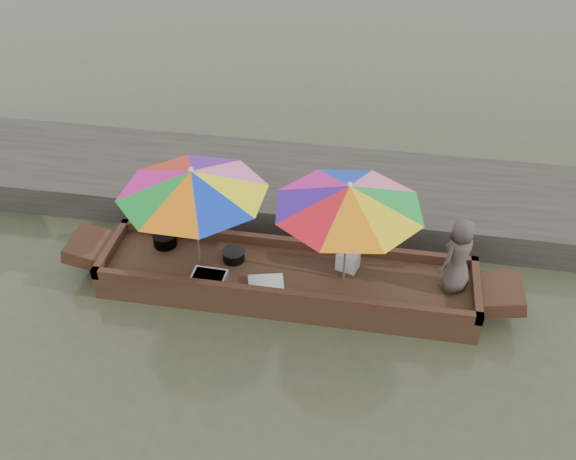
% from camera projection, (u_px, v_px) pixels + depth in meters
% --- Properties ---
extents(water, '(80.00, 80.00, 0.00)m').
position_uv_depth(water, '(287.00, 291.00, 9.02)').
color(water, '#484E36').
rests_on(water, ground).
extents(dock, '(22.00, 2.20, 0.50)m').
position_uv_depth(dock, '(310.00, 190.00, 10.59)').
color(dock, '#2D2B26').
rests_on(dock, ground).
extents(boat_hull, '(5.17, 1.20, 0.35)m').
position_uv_depth(boat_hull, '(287.00, 281.00, 8.91)').
color(boat_hull, black).
rests_on(boat_hull, water).
extents(cooking_pot, '(0.33, 0.33, 0.17)m').
position_uv_depth(cooking_pot, '(165.00, 240.00, 9.23)').
color(cooking_pot, black).
rests_on(cooking_pot, boat_hull).
extents(tray_crayfish, '(0.48, 0.34, 0.09)m').
position_uv_depth(tray_crayfish, '(209.00, 277.00, 8.65)').
color(tray_crayfish, silver).
rests_on(tray_crayfish, boat_hull).
extents(tray_scallop, '(0.54, 0.43, 0.06)m').
position_uv_depth(tray_scallop, '(266.00, 284.00, 8.57)').
color(tray_scallop, silver).
rests_on(tray_scallop, boat_hull).
extents(charcoal_grill, '(0.30, 0.30, 0.14)m').
position_uv_depth(charcoal_grill, '(234.00, 256.00, 8.97)').
color(charcoal_grill, black).
rests_on(charcoal_grill, boat_hull).
extents(supply_bag, '(0.33, 0.29, 0.26)m').
position_uv_depth(supply_bag, '(348.00, 261.00, 8.79)').
color(supply_bag, silver).
rests_on(supply_bag, boat_hull).
extents(vendor, '(0.63, 0.63, 1.10)m').
position_uv_depth(vendor, '(459.00, 255.00, 8.23)').
color(vendor, '#463D39').
rests_on(vendor, boat_hull).
extents(umbrella_bow, '(2.63, 2.63, 1.55)m').
position_uv_depth(umbrella_bow, '(196.00, 217.00, 8.50)').
color(umbrella_bow, '#FFF514').
rests_on(umbrella_bow, boat_hull).
extents(umbrella_stern, '(2.36, 2.36, 1.55)m').
position_uv_depth(umbrella_stern, '(346.00, 233.00, 8.23)').
color(umbrella_stern, green).
rests_on(umbrella_stern, boat_hull).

